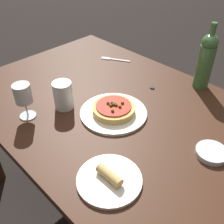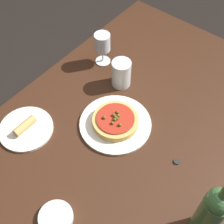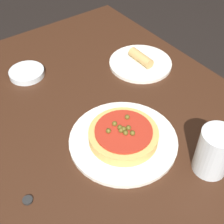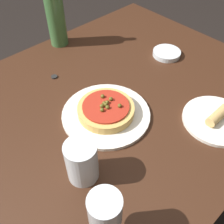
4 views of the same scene
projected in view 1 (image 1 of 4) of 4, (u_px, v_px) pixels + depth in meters
name	position (u px, v px, depth m)	size (l,w,h in m)	color
ground_plane	(114.00, 200.00, 1.66)	(14.00, 14.00, 0.00)	black
dining_table	(115.00, 119.00, 1.26)	(1.46, 0.98, 0.75)	#381E11
dinner_plate	(114.00, 113.00, 1.16)	(0.29, 0.29, 0.01)	white
pizza	(114.00, 109.00, 1.14)	(0.19, 0.19, 0.05)	tan
wine_glass	(23.00, 95.00, 1.08)	(0.07, 0.07, 0.16)	silver
wine_bottle	(206.00, 60.00, 1.25)	(0.08, 0.08, 0.33)	#3D6B38
water_cup	(63.00, 95.00, 1.16)	(0.09, 0.09, 0.13)	silver
side_bowl	(212.00, 153.00, 0.96)	(0.12, 0.12, 0.02)	silver
fork	(114.00, 59.00, 1.58)	(0.16, 0.10, 0.00)	beige
side_plate	(109.00, 179.00, 0.87)	(0.22, 0.22, 0.05)	white
bottle_cap	(152.00, 88.00, 1.32)	(0.02, 0.02, 0.01)	black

